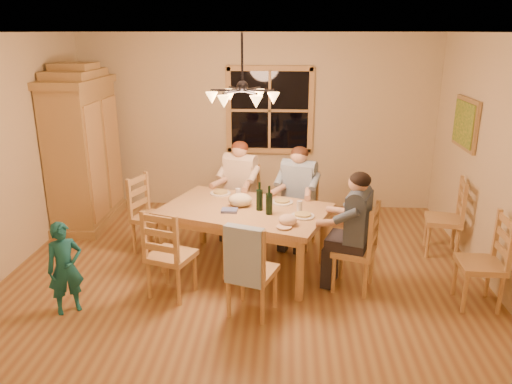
# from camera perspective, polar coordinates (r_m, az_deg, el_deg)

# --- Properties ---
(floor) EXTENTS (5.50, 5.50, 0.00)m
(floor) POSITION_cam_1_polar(r_m,az_deg,el_deg) (5.87, -1.39, -9.58)
(floor) COLOR brown
(floor) RESTS_ON ground
(ceiling) EXTENTS (5.50, 5.00, 0.02)m
(ceiling) POSITION_cam_1_polar(r_m,az_deg,el_deg) (5.21, -1.62, 17.78)
(ceiling) COLOR white
(ceiling) RESTS_ON wall_back
(wall_back) EXTENTS (5.50, 0.02, 2.70)m
(wall_back) POSITION_cam_1_polar(r_m,az_deg,el_deg) (7.82, 0.08, 7.91)
(wall_back) COLOR beige
(wall_back) RESTS_ON floor
(wall_right) EXTENTS (0.02, 5.00, 2.70)m
(wall_right) POSITION_cam_1_polar(r_m,az_deg,el_deg) (5.84, 26.54, 2.51)
(wall_right) COLOR beige
(wall_right) RESTS_ON floor
(window) EXTENTS (1.30, 0.06, 1.30)m
(window) POSITION_cam_1_polar(r_m,az_deg,el_deg) (7.75, 1.56, 9.30)
(window) COLOR black
(window) RESTS_ON wall_back
(painting) EXTENTS (0.06, 0.78, 0.64)m
(painting) POSITION_cam_1_polar(r_m,az_deg,el_deg) (6.87, 22.81, 7.22)
(painting) COLOR #A28046
(painting) RESTS_ON wall_right
(chandelier) EXTENTS (0.77, 0.68, 0.71)m
(chandelier) POSITION_cam_1_polar(r_m,az_deg,el_deg) (5.25, -1.56, 10.97)
(chandelier) COLOR black
(chandelier) RESTS_ON ceiling
(armoire) EXTENTS (0.66, 1.40, 2.30)m
(armoire) POSITION_cam_1_polar(r_m,az_deg,el_deg) (7.56, -19.05, 4.29)
(armoire) COLOR #A28046
(armoire) RESTS_ON floor
(dining_table) EXTENTS (2.13, 1.68, 0.76)m
(dining_table) POSITION_cam_1_polar(r_m,az_deg,el_deg) (5.81, -1.27, -2.78)
(dining_table) COLOR #A57849
(dining_table) RESTS_ON floor
(chair_far_left) EXTENTS (0.55, 0.54, 0.99)m
(chair_far_left) POSITION_cam_1_polar(r_m,az_deg,el_deg) (6.86, -1.83, -2.64)
(chair_far_left) COLOR tan
(chair_far_left) RESTS_ON floor
(chair_far_right) EXTENTS (0.55, 0.54, 0.99)m
(chair_far_right) POSITION_cam_1_polar(r_m,az_deg,el_deg) (6.58, 4.75, -3.61)
(chair_far_right) COLOR tan
(chair_far_right) RESTS_ON floor
(chair_near_left) EXTENTS (0.55, 0.54, 0.99)m
(chair_near_left) POSITION_cam_1_polar(r_m,az_deg,el_deg) (5.44, -9.57, -8.62)
(chair_near_left) COLOR tan
(chair_near_left) RESTS_ON floor
(chair_near_right) EXTENTS (0.55, 0.54, 0.99)m
(chair_near_right) POSITION_cam_1_polar(r_m,az_deg,el_deg) (5.05, -0.44, -10.57)
(chair_near_right) COLOR tan
(chair_near_right) RESTS_ON floor
(chair_end_left) EXTENTS (0.54, 0.55, 0.99)m
(chair_end_left) POSITION_cam_1_polar(r_m,az_deg,el_deg) (6.53, -11.68, -4.11)
(chair_end_left) COLOR tan
(chair_end_left) RESTS_ON floor
(chair_end_right) EXTENTS (0.54, 0.55, 0.99)m
(chair_end_right) POSITION_cam_1_polar(r_m,az_deg,el_deg) (5.59, 11.06, -7.97)
(chair_end_right) COLOR tan
(chair_end_right) RESTS_ON floor
(adult_woman) EXTENTS (0.50, 0.52, 0.87)m
(adult_woman) POSITION_cam_1_polar(r_m,az_deg,el_deg) (6.69, -1.87, 1.67)
(adult_woman) COLOR beige
(adult_woman) RESTS_ON floor
(adult_plaid_man) EXTENTS (0.50, 0.52, 0.87)m
(adult_plaid_man) POSITION_cam_1_polar(r_m,az_deg,el_deg) (6.40, 4.87, 0.87)
(adult_plaid_man) COLOR #2F5983
(adult_plaid_man) RESTS_ON floor
(adult_slate_man) EXTENTS (0.52, 0.50, 0.87)m
(adult_slate_man) POSITION_cam_1_polar(r_m,az_deg,el_deg) (5.38, 11.40, -2.81)
(adult_slate_man) COLOR #3F4F65
(adult_slate_man) RESTS_ON floor
(towel) EXTENTS (0.39, 0.22, 0.58)m
(towel) POSITION_cam_1_polar(r_m,az_deg,el_deg) (4.72, -1.37, -7.34)
(towel) COLOR #97B2CC
(towel) RESTS_ON chair_near_right
(wine_bottle_a) EXTENTS (0.08, 0.08, 0.33)m
(wine_bottle_a) POSITION_cam_1_polar(r_m,az_deg,el_deg) (5.66, 0.41, -0.49)
(wine_bottle_a) COLOR black
(wine_bottle_a) RESTS_ON dining_table
(wine_bottle_b) EXTENTS (0.08, 0.08, 0.33)m
(wine_bottle_b) POSITION_cam_1_polar(r_m,az_deg,el_deg) (5.53, 1.52, -0.93)
(wine_bottle_b) COLOR black
(wine_bottle_b) RESTS_ON dining_table
(plate_woman) EXTENTS (0.26, 0.26, 0.02)m
(plate_woman) POSITION_cam_1_polar(r_m,az_deg,el_deg) (6.28, -4.08, -0.15)
(plate_woman) COLOR white
(plate_woman) RESTS_ON dining_table
(plate_plaid) EXTENTS (0.26, 0.26, 0.02)m
(plate_plaid) POSITION_cam_1_polar(r_m,az_deg,el_deg) (5.95, 3.01, -1.17)
(plate_plaid) COLOR white
(plate_plaid) RESTS_ON dining_table
(plate_slate) EXTENTS (0.26, 0.26, 0.02)m
(plate_slate) POSITION_cam_1_polar(r_m,az_deg,el_deg) (5.53, 5.36, -2.75)
(plate_slate) COLOR white
(plate_slate) RESTS_ON dining_table
(wine_glass_a) EXTENTS (0.06, 0.06, 0.14)m
(wine_glass_a) POSITION_cam_1_polar(r_m,az_deg,el_deg) (6.04, -2.05, -0.24)
(wine_glass_a) COLOR silver
(wine_glass_a) RESTS_ON dining_table
(wine_glass_b) EXTENTS (0.06, 0.06, 0.14)m
(wine_glass_b) POSITION_cam_1_polar(r_m,az_deg,el_deg) (5.63, 4.99, -1.68)
(wine_glass_b) COLOR silver
(wine_glass_b) RESTS_ON dining_table
(cap) EXTENTS (0.20, 0.20, 0.11)m
(cap) POSITION_cam_1_polar(r_m,az_deg,el_deg) (5.28, 3.64, -3.18)
(cap) COLOR beige
(cap) RESTS_ON dining_table
(napkin) EXTENTS (0.22, 0.19, 0.03)m
(napkin) POSITION_cam_1_polar(r_m,az_deg,el_deg) (5.66, -3.06, -2.11)
(napkin) COLOR #54619B
(napkin) RESTS_ON dining_table
(cloth_bundle) EXTENTS (0.28, 0.22, 0.15)m
(cloth_bundle) POSITION_cam_1_polar(r_m,az_deg,el_deg) (5.81, -1.81, -0.90)
(cloth_bundle) COLOR beige
(cloth_bundle) RESTS_ON dining_table
(child) EXTENTS (0.42, 0.39, 0.96)m
(child) POSITION_cam_1_polar(r_m,az_deg,el_deg) (5.34, -20.98, -8.11)
(child) COLOR #175E67
(child) RESTS_ON floor
(chair_spare_front) EXTENTS (0.44, 0.46, 0.99)m
(chair_spare_front) POSITION_cam_1_polar(r_m,az_deg,el_deg) (5.66, 24.02, -8.95)
(chair_spare_front) COLOR tan
(chair_spare_front) RESTS_ON floor
(chair_spare_back) EXTENTS (0.50, 0.51, 0.99)m
(chair_spare_back) POSITION_cam_1_polar(r_m,az_deg,el_deg) (6.75, 20.46, -4.18)
(chair_spare_back) COLOR tan
(chair_spare_back) RESTS_ON floor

